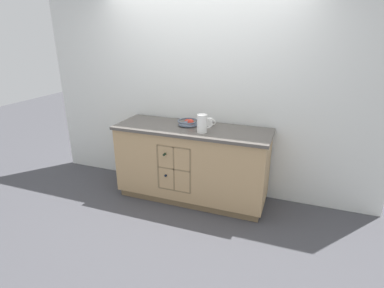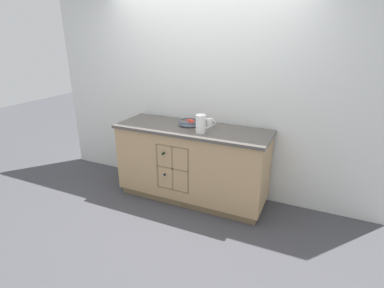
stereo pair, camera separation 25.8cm
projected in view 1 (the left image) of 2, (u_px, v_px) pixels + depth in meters
name	position (u px, v px, depth m)	size (l,w,h in m)	color
ground_plane	(192.00, 197.00, 3.87)	(14.00, 14.00, 0.00)	#424247
back_wall	(202.00, 94.00, 3.75)	(4.40, 0.06, 2.55)	silver
kitchen_island	(192.00, 163.00, 3.71)	(1.87, 0.66, 0.94)	olive
fruit_bowl	(188.00, 122.00, 3.62)	(0.25, 0.25, 0.09)	#4C5666
white_pitcher	(202.00, 123.00, 3.34)	(0.18, 0.12, 0.21)	white
ceramic_mug	(210.00, 122.00, 3.59)	(0.11, 0.07, 0.10)	white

